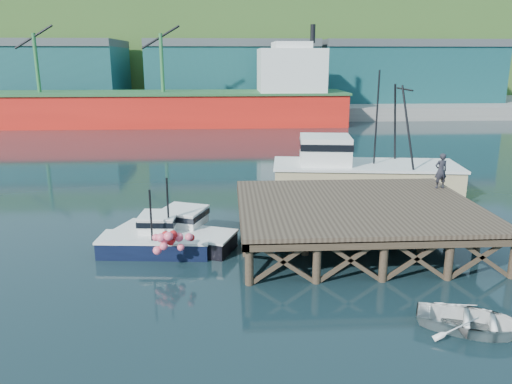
{
  "coord_description": "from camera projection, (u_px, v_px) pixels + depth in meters",
  "views": [
    {
      "loc": [
        -1.02,
        -23.98,
        9.24
      ],
      "look_at": [
        0.47,
        2.0,
        2.23
      ],
      "focal_mm": 35.0,
      "sensor_mm": 36.0,
      "label": 1
    }
  ],
  "objects": [
    {
      "name": "hillside",
      "position": [
        231.0,
        50.0,
        119.13
      ],
      "size": [
        220.0,
        50.0,
        22.0
      ],
      "primitive_type": "cube",
      "color": "#2D511E",
      "rests_on": "ground"
    },
    {
      "name": "boat_navy",
      "position": [
        156.0,
        239.0,
        24.41
      ],
      "size": [
        5.56,
        3.15,
        3.38
      ],
      "rotation": [
        0.0,
        0.0,
        -0.09
      ],
      "color": "black",
      "rests_on": "ground"
    },
    {
      "name": "warehouse_left",
      "position": [
        27.0,
        75.0,
        84.63
      ],
      "size": [
        32.0,
        16.0,
        9.0
      ],
      "primitive_type": "cube",
      "color": "#1A5057",
      "rests_on": "far_quay"
    },
    {
      "name": "dockworker",
      "position": [
        441.0,
        171.0,
        27.95
      ],
      "size": [
        0.78,
        0.56,
        2.0
      ],
      "primitive_type": "imported",
      "rotation": [
        0.0,
        0.0,
        3.26
      ],
      "color": "black",
      "rests_on": "wharf"
    },
    {
      "name": "cargo_ship",
      "position": [
        175.0,
        101.0,
        70.53
      ],
      "size": [
        55.5,
        10.0,
        13.75
      ],
      "color": "red",
      "rests_on": "ground"
    },
    {
      "name": "wharf",
      "position": [
        358.0,
        207.0,
        25.2
      ],
      "size": [
        12.0,
        10.0,
        2.62
      ],
      "color": "brown",
      "rests_on": "ground"
    },
    {
      "name": "far_quay",
      "position": [
        233.0,
        104.0,
        92.8
      ],
      "size": [
        160.0,
        40.0,
        2.0
      ],
      "primitive_type": "cube",
      "color": "gray",
      "rests_on": "ground"
    },
    {
      "name": "dinghy",
      "position": [
        474.0,
        321.0,
        17.34
      ],
      "size": [
        4.64,
        4.08,
        0.8
      ],
      "primitive_type": "imported",
      "rotation": [
        0.0,
        0.0,
        1.16
      ],
      "color": "white",
      "rests_on": "ground"
    },
    {
      "name": "ground",
      "position": [
        249.0,
        244.0,
        25.58
      ],
      "size": [
        300.0,
        300.0,
        0.0
      ],
      "primitive_type": "plane",
      "color": "black",
      "rests_on": "ground"
    },
    {
      "name": "boat_black",
      "position": [
        177.0,
        232.0,
        25.29
      ],
      "size": [
        6.44,
        5.35,
        3.73
      ],
      "rotation": [
        0.0,
        0.0,
        -0.36
      ],
      "color": "black",
      "rests_on": "ground"
    },
    {
      "name": "warehouse_right",
      "position": [
        402.0,
        74.0,
        88.21
      ],
      "size": [
        30.0,
        16.0,
        9.0
      ],
      "primitive_type": "cube",
      "color": "#1A5057",
      "rests_on": "far_quay"
    },
    {
      "name": "trawler",
      "position": [
        361.0,
        170.0,
        34.57
      ],
      "size": [
        13.12,
        5.99,
        8.49
      ],
      "rotation": [
        0.0,
        0.0,
        -0.12
      ],
      "color": "tan",
      "rests_on": "ground"
    },
    {
      "name": "warehouse_mid",
      "position": [
        233.0,
        74.0,
        86.55
      ],
      "size": [
        28.0,
        16.0,
        9.0
      ],
      "primitive_type": "cube",
      "color": "#1A5057",
      "rests_on": "far_quay"
    }
  ]
}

